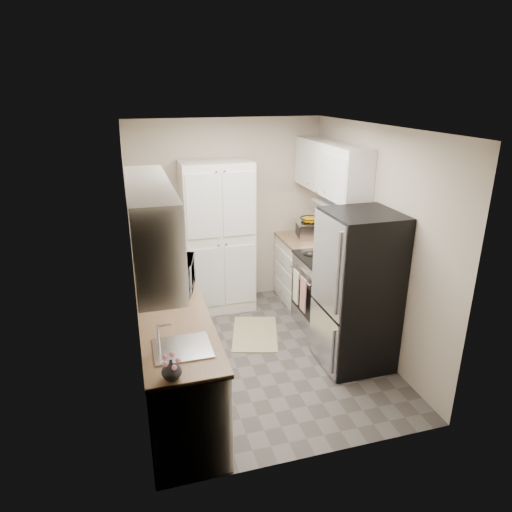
{
  "coord_description": "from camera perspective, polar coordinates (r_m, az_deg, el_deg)",
  "views": [
    {
      "loc": [
        -1.29,
        -4.31,
        2.86
      ],
      "look_at": [
        -0.01,
        0.15,
        1.14
      ],
      "focal_mm": 32.0,
      "sensor_mm": 36.0,
      "label": 1
    }
  ],
  "objects": [
    {
      "name": "countertop_right",
      "position": [
        6.27,
        6.17,
        2.02
      ],
      "size": [
        0.63,
        0.83,
        0.04
      ],
      "primitive_type": "cube",
      "color": "#846647",
      "rests_on": "base_cabinet_right"
    },
    {
      "name": "microwave",
      "position": [
        4.69,
        -10.16,
        -2.4
      ],
      "size": [
        0.49,
        0.62,
        0.3
      ],
      "primitive_type": "imported",
      "rotation": [
        0.0,
        0.0,
        1.34
      ],
      "color": "#BABBC0",
      "rests_on": "countertop_left"
    },
    {
      "name": "base_cabinet_left",
      "position": [
        4.58,
        -10.04,
        -11.89
      ],
      "size": [
        0.6,
        2.3,
        0.88
      ],
      "primitive_type": "cube",
      "color": "silver",
      "rests_on": "ground"
    },
    {
      "name": "fruit_basket",
      "position": [
        6.24,
        6.78,
        4.65
      ],
      "size": [
        0.35,
        0.35,
        0.11
      ],
      "primitive_type": null,
      "rotation": [
        0.0,
        0.0,
        0.39
      ],
      "color": "#DF9600",
      "rests_on": "toaster_oven"
    },
    {
      "name": "countertop_left",
      "position": [
        4.35,
        -10.41,
        -6.76
      ],
      "size": [
        0.63,
        2.33,
        0.04
      ],
      "primitive_type": "cube",
      "color": "#846647",
      "rests_on": "base_cabinet_left"
    },
    {
      "name": "base_cabinet_right",
      "position": [
        6.42,
        6.02,
        -1.87
      ],
      "size": [
        0.6,
        0.8,
        0.88
      ],
      "primitive_type": "cube",
      "color": "silver",
      "rests_on": "ground"
    },
    {
      "name": "cutting_board",
      "position": [
        5.34,
        -9.94,
        0.49
      ],
      "size": [
        0.1,
        0.24,
        0.31
      ],
      "primitive_type": "cube",
      "rotation": [
        0.0,
        0.0,
        0.35
      ],
      "color": "#39802E",
      "rests_on": "countertop_left"
    },
    {
      "name": "electric_range",
      "position": [
        5.73,
        8.86,
        -4.44
      ],
      "size": [
        0.71,
        0.78,
        1.13
      ],
      "color": "#B7B7BC",
      "rests_on": "ground"
    },
    {
      "name": "pantry_cabinet",
      "position": [
        6.02,
        -4.81,
        2.3
      ],
      "size": [
        0.9,
        0.55,
        2.0
      ],
      "primitive_type": "cube",
      "color": "silver",
      "rests_on": "ground"
    },
    {
      "name": "ground",
      "position": [
        5.33,
        0.56,
        -12.09
      ],
      "size": [
        3.2,
        3.2,
        0.0
      ],
      "primitive_type": "plane",
      "color": "#56514C",
      "rests_on": "ground"
    },
    {
      "name": "flower_vase",
      "position": [
        3.36,
        -10.52,
        -13.78
      ],
      "size": [
        0.17,
        0.17,
        0.15
      ],
      "primitive_type": "imported",
      "rotation": [
        0.0,
        0.0,
        0.22
      ],
      "color": "white",
      "rests_on": "countertop_left"
    },
    {
      "name": "kitchen_mat",
      "position": [
        5.7,
        -0.13,
        -9.68
      ],
      "size": [
        0.75,
        0.97,
        0.01
      ],
      "primitive_type": "cube",
      "rotation": [
        0.0,
        0.0,
        -0.28
      ],
      "color": "tan",
      "rests_on": "ground"
    },
    {
      "name": "wine_bottle",
      "position": [
        4.98,
        -12.01,
        -1.29
      ],
      "size": [
        0.07,
        0.07,
        0.28
      ],
      "primitive_type": "cylinder",
      "color": "black",
      "rests_on": "countertop_left"
    },
    {
      "name": "room_shell",
      "position": [
        4.65,
        0.45,
        4.97
      ],
      "size": [
        2.64,
        3.24,
        2.52
      ],
      "color": "#B4A591",
      "rests_on": "ground"
    },
    {
      "name": "refrigerator",
      "position": [
        4.92,
        12.57,
        -4.27
      ],
      "size": [
        0.7,
        0.72,
        1.7
      ],
      "primitive_type": "cube",
      "color": "#B7B7BC",
      "rests_on": "ground"
    },
    {
      "name": "toaster_oven",
      "position": [
        6.29,
        6.47,
        3.26
      ],
      "size": [
        0.34,
        0.41,
        0.21
      ],
      "primitive_type": "cube",
      "rotation": [
        0.0,
        0.0,
        -0.18
      ],
      "color": "silver",
      "rests_on": "countertop_right"
    }
  ]
}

